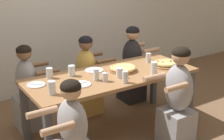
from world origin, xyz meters
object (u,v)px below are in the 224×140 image
at_px(empty_plate_c, 94,70).
at_px(drinking_glass_h, 125,78).
at_px(drinking_glass_d, 96,75).
at_px(diner_near_midright, 177,101).
at_px(cocktail_glass_blue, 105,77).
at_px(drinking_glass_e, 119,73).
at_px(pizza_board_second, 166,64).
at_px(drinking_glass_b, 52,88).
at_px(diner_far_right, 132,67).
at_px(empty_plate_b, 36,85).
at_px(drinking_glass_g, 72,71).
at_px(drinking_glass_c, 148,58).
at_px(empty_plate_a, 81,84).
at_px(drinking_glass_f, 50,74).
at_px(drinking_glass_a, 154,68).
at_px(pizza_board_main, 123,69).
at_px(diner_near_left, 73,140).
at_px(diner_far_center, 87,79).
at_px(diner_far_left, 28,92).

relative_size(empty_plate_c, drinking_glass_h, 1.68).
relative_size(drinking_glass_d, diner_near_midright, 0.12).
bearing_deg(cocktail_glass_blue, drinking_glass_e, 3.53).
distance_m(pizza_board_second, drinking_glass_d, 0.99).
xyz_separation_m(drinking_glass_b, drinking_glass_e, (0.82, 0.04, -0.01)).
bearing_deg(drinking_glass_h, diner_far_right, 49.77).
bearing_deg(empty_plate_c, drinking_glass_h, -81.35).
height_order(empty_plate_b, drinking_glass_b, drinking_glass_b).
height_order(drinking_glass_b, drinking_glass_g, drinking_glass_b).
height_order(pizza_board_second, drinking_glass_c, drinking_glass_c).
bearing_deg(empty_plate_a, drinking_glass_f, 118.03).
xyz_separation_m(pizza_board_second, drinking_glass_e, (-0.72, -0.03, 0.02)).
height_order(drinking_glass_a, drinking_glass_h, drinking_glass_a).
height_order(pizza_board_main, empty_plate_c, pizza_board_main).
bearing_deg(diner_near_left, drinking_glass_g, -26.17).
height_order(pizza_board_main, diner_near_midright, diner_near_midright).
bearing_deg(cocktail_glass_blue, empty_plate_b, 156.50).
bearing_deg(empty_plate_a, empty_plate_b, 148.77).
distance_m(pizza_board_main, drinking_glass_b, 1.00).
relative_size(drinking_glass_f, diner_near_midright, 0.10).
relative_size(drinking_glass_e, diner_near_left, 0.11).
distance_m(empty_plate_c, drinking_glass_f, 0.55).
xyz_separation_m(drinking_glass_h, diner_far_right, (0.79, 0.94, -0.29)).
bearing_deg(empty_plate_b, empty_plate_c, 5.86).
relative_size(drinking_glass_d, drinking_glass_e, 1.18).
bearing_deg(drinking_glass_b, diner_far_center, 44.62).
bearing_deg(pizza_board_main, drinking_glass_h, -121.78).
bearing_deg(diner_far_center, cocktail_glass_blue, -13.89).
relative_size(empty_plate_b, empty_plate_c, 0.89).
xyz_separation_m(pizza_board_second, drinking_glass_b, (-1.54, -0.07, 0.03)).
relative_size(drinking_glass_a, drinking_glass_c, 1.19).
bearing_deg(empty_plate_a, drinking_glass_d, 9.50).
bearing_deg(drinking_glass_c, drinking_glass_g, 175.79).
xyz_separation_m(drinking_glass_a, drinking_glass_d, (-0.66, 0.19, -0.01)).
height_order(drinking_glass_b, diner_near_midright, diner_near_midright).
relative_size(empty_plate_b, drinking_glass_h, 1.50).
xyz_separation_m(empty_plate_a, cocktail_glass_blue, (0.27, -0.05, 0.04)).
height_order(drinking_glass_c, drinking_glass_g, same).
relative_size(pizza_board_main, empty_plate_a, 1.62).
height_order(drinking_glass_d, diner_far_right, diner_far_right).
relative_size(empty_plate_a, drinking_glass_g, 1.67).
relative_size(diner_near_left, diner_near_midright, 0.91).
relative_size(diner_far_right, diner_far_left, 1.05).
xyz_separation_m(empty_plate_a, drinking_glass_h, (0.42, -0.20, 0.05)).
distance_m(empty_plate_b, diner_far_right, 1.71).
bearing_deg(drinking_glass_d, drinking_glass_e, -14.37).
xyz_separation_m(pizza_board_main, diner_far_right, (0.59, 0.61, -0.26)).
xyz_separation_m(pizza_board_main, empty_plate_b, (-1.03, 0.12, -0.02)).
height_order(cocktail_glass_blue, drinking_glass_f, cocktail_glass_blue).
relative_size(empty_plate_c, diner_far_right, 0.19).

